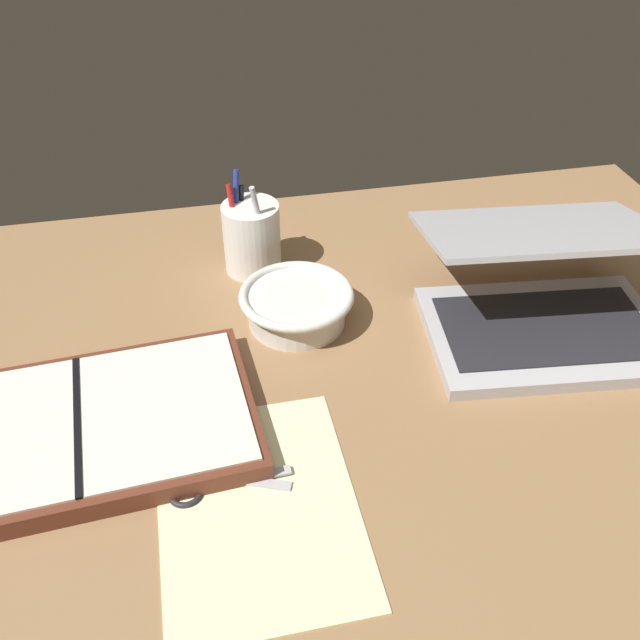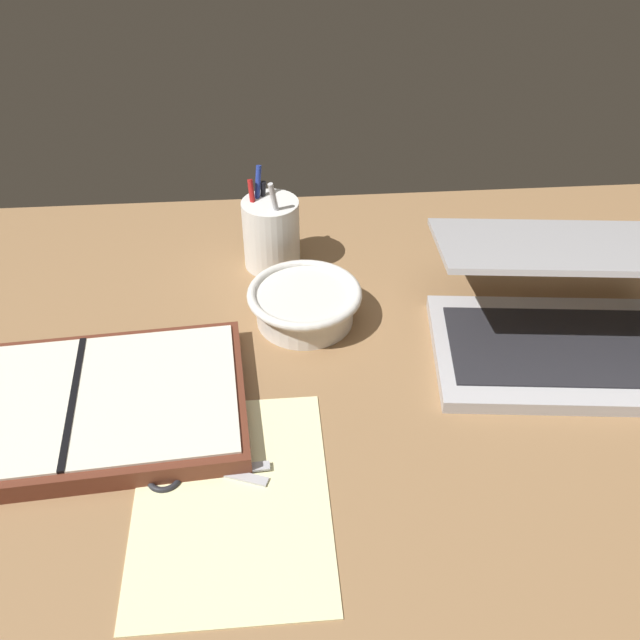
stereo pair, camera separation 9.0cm
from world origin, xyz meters
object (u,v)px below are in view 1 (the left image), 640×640
(laptop, at_px, (543,297))
(pen_cup, at_px, (252,237))
(bowl, at_px, (300,304))
(scissors, at_px, (202,482))
(planner, at_px, (80,430))

(laptop, distance_m, pen_cup, 0.43)
(bowl, bearing_deg, pen_cup, 107.54)
(bowl, relative_size, scissors, 1.17)
(laptop, bearing_deg, bowl, 172.69)
(pen_cup, xyz_separation_m, scissors, (-0.11, -0.41, -0.05))
(pen_cup, bearing_deg, planner, -128.02)
(pen_cup, height_order, scissors, pen_cup)
(bowl, xyz_separation_m, planner, (-0.29, -0.17, -0.02))
(pen_cup, bearing_deg, scissors, -105.28)
(planner, distance_m, scissors, 0.16)
(planner, height_order, scissors, planner)
(laptop, relative_size, pen_cup, 2.22)
(pen_cup, distance_m, scissors, 0.43)
(scissors, bearing_deg, bowl, 67.61)
(scissors, bearing_deg, laptop, 29.68)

